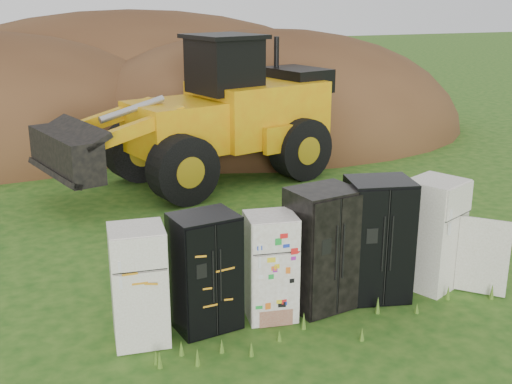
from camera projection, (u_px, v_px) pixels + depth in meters
ground at (297, 310)px, 9.99m from camera, size 120.00×120.00×0.00m
fridge_leftmost at (139, 285)px, 8.89m from camera, size 0.81×0.79×1.70m
fridge_black_side at (205, 272)px, 9.27m from camera, size 1.01×0.85×1.74m
fridge_sticker at (271, 267)px, 9.57m from camera, size 0.81×0.77×1.63m
fridge_dark_mid at (322, 248)px, 9.87m from camera, size 1.11×0.96×1.92m
fridge_black_right at (378, 239)px, 10.18m from camera, size 1.14×1.01×1.97m
fridge_open_door at (433, 234)px, 10.57m from camera, size 1.09×1.06×1.85m
wheel_loader at (194, 112)px, 16.06m from camera, size 8.30×5.10×3.74m
dirt_mound_right at (269, 132)px, 22.81m from camera, size 14.34×10.51×7.18m
dirt_mound_back at (134, 111)px, 26.92m from camera, size 20.67×13.78×8.25m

